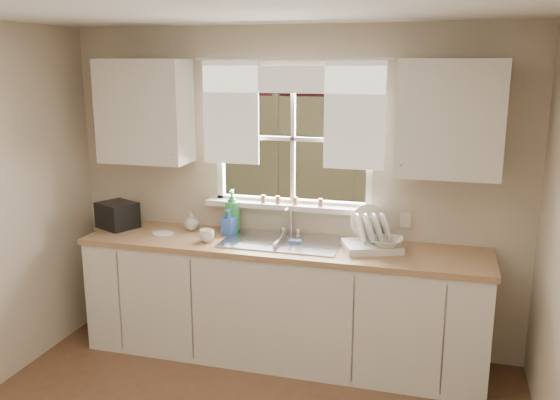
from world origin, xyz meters
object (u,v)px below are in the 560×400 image
(black_appliance, at_px, (117,215))
(soap_bottle_a, at_px, (232,211))
(dish_rack, at_px, (372,239))
(cup, at_px, (207,236))

(black_appliance, bearing_deg, soap_bottle_a, 33.68)
(dish_rack, bearing_deg, cup, -173.19)
(dish_rack, distance_m, soap_bottle_a, 1.14)
(black_appliance, bearing_deg, cup, 14.06)
(cup, bearing_deg, dish_rack, 25.43)
(dish_rack, distance_m, black_appliance, 2.06)
(cup, relative_size, black_appliance, 0.40)
(dish_rack, relative_size, soap_bottle_a, 1.40)
(dish_rack, bearing_deg, soap_bottle_a, 171.79)
(dish_rack, height_order, cup, dish_rack)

